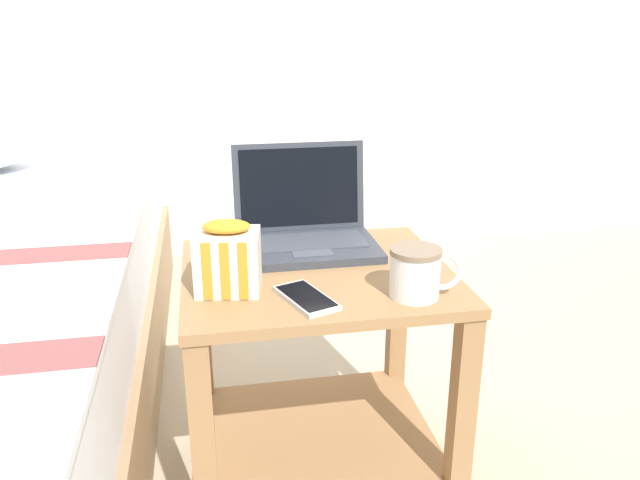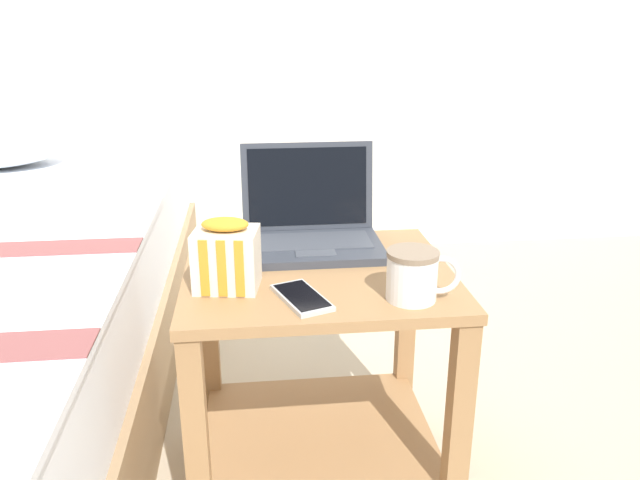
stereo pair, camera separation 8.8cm
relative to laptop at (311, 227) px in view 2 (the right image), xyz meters
The scene contains 5 objects.
bedside_table 0.29m from the laptop, 90.33° to the right, with size 0.56×0.49×0.55m.
laptop is the anchor object (origin of this frame).
mug_front_left 0.35m from the laptop, 62.73° to the right, with size 0.14×0.10×0.10m.
snack_bag 0.29m from the laptop, 130.44° to the right, with size 0.13×0.12×0.14m.
cell_phone 0.30m from the laptop, 99.19° to the right, with size 0.12×0.16×0.01m.
Camera 2 is at (-0.13, -1.20, 1.04)m, focal length 35.00 mm.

